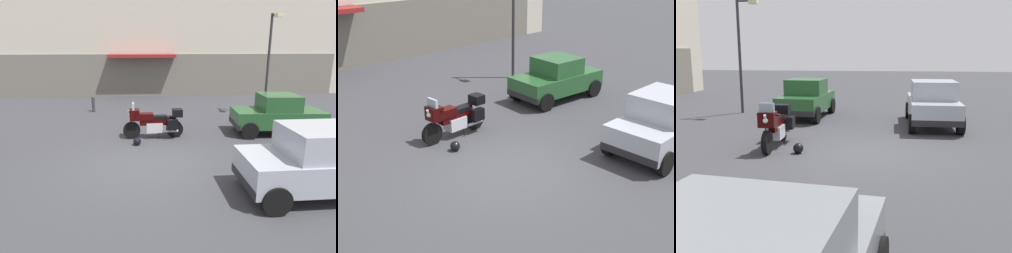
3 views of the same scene
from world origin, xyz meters
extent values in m
plane|color=#38383D|center=(0.00, 0.00, 0.00)|extent=(80.00, 80.00, 0.00)
cylinder|color=black|center=(-0.45, 2.54, 0.32)|extent=(0.64, 0.16, 0.64)
cylinder|color=black|center=(1.17, 2.58, 0.32)|extent=(0.64, 0.16, 0.64)
cylinder|color=#B7B7BC|center=(-0.43, 2.54, 0.75)|extent=(0.33, 0.08, 0.68)
cube|color=#B7B7BC|center=(0.40, 2.56, 0.42)|extent=(0.61, 0.42, 0.36)
cube|color=black|center=(0.40, 2.56, 0.66)|extent=(1.11, 0.31, 0.28)
cube|color=black|center=(0.10, 2.55, 0.84)|extent=(0.53, 0.35, 0.24)
cube|color=black|center=(0.60, 2.57, 0.80)|extent=(0.57, 0.31, 0.12)
cube|color=black|center=(-0.33, 2.54, 0.92)|extent=(0.37, 0.45, 0.40)
cube|color=#8C9EAD|center=(-0.37, 2.54, 1.22)|extent=(0.09, 0.40, 0.28)
sphere|color=#EAEACC|center=(-0.51, 2.54, 0.92)|extent=(0.14, 0.14, 0.14)
cylinder|color=black|center=(-0.25, 2.55, 1.02)|extent=(0.06, 0.62, 0.04)
cylinder|color=#B7B7BC|center=(1.01, 2.38, 0.30)|extent=(0.55, 0.10, 0.09)
cube|color=black|center=(1.06, 2.30, 0.58)|extent=(0.40, 0.21, 0.36)
cube|color=black|center=(1.04, 2.86, 0.58)|extent=(0.40, 0.21, 0.36)
cube|color=black|center=(1.27, 2.58, 0.95)|extent=(0.37, 0.41, 0.28)
cylinder|color=black|center=(0.56, 2.39, 0.15)|extent=(0.03, 0.13, 0.29)
sphere|color=black|center=(-0.25, 1.75, 0.14)|extent=(0.28, 0.28, 0.28)
cube|color=#9EA3AD|center=(4.10, -2.16, 0.66)|extent=(3.80, 1.64, 0.68)
cube|color=#9EA3AD|center=(3.95, -2.16, 1.32)|extent=(1.60, 1.51, 0.64)
cube|color=#8C9EAD|center=(4.70, -2.16, 1.32)|extent=(0.06, 1.39, 0.54)
cube|color=#8C9EAD|center=(3.20, -2.16, 1.32)|extent=(0.06, 1.39, 0.51)
cube|color=black|center=(5.95, -2.17, 0.42)|extent=(0.12, 1.64, 0.20)
cube|color=black|center=(2.25, -2.16, 0.42)|extent=(0.12, 1.64, 0.20)
cylinder|color=black|center=(5.55, -1.39, 0.32)|extent=(0.64, 0.22, 0.64)
cylinder|color=black|center=(5.55, -2.95, 0.32)|extent=(0.64, 0.22, 0.64)
cylinder|color=black|center=(2.65, -1.38, 0.32)|extent=(0.64, 0.22, 0.64)
cylinder|color=black|center=(2.65, -2.94, 0.32)|extent=(0.64, 0.22, 0.64)
sphere|color=silver|center=(6.00, -1.72, 0.54)|extent=(0.14, 0.14, 0.14)
sphere|color=silver|center=(6.00, -2.62, 0.54)|extent=(0.14, 0.14, 0.14)
cube|color=#8C9EAD|center=(-6.78, 0.40, 1.26)|extent=(0.23, 1.49, 0.48)
cube|color=black|center=(-5.44, 0.24, 0.42)|extent=(0.32, 1.76, 0.20)
cylinder|color=black|center=(-5.73, 1.12, 0.32)|extent=(0.66, 0.29, 0.64)
cube|color=#235128|center=(5.24, 2.73, 0.64)|extent=(3.51, 1.82, 0.64)
cube|color=#235128|center=(5.24, 2.73, 1.26)|extent=(1.51, 1.54, 0.60)
cube|color=#8C9EAD|center=(5.89, 2.68, 1.26)|extent=(0.16, 1.33, 0.51)
cube|color=#8C9EAD|center=(4.59, 2.78, 1.26)|extent=(0.16, 1.33, 0.48)
cube|color=black|center=(6.88, 2.60, 0.42)|extent=(0.24, 1.56, 0.20)
cube|color=black|center=(3.59, 2.86, 0.42)|extent=(0.24, 1.56, 0.20)
cylinder|color=black|center=(6.54, 3.37, 0.32)|extent=(0.66, 0.27, 0.64)
cylinder|color=black|center=(6.43, 1.89, 0.32)|extent=(0.66, 0.27, 0.64)
cylinder|color=black|center=(4.05, 3.56, 0.32)|extent=(0.66, 0.27, 0.64)
cylinder|color=black|center=(3.93, 2.09, 0.32)|extent=(0.66, 0.27, 0.64)
sphere|color=silver|center=(6.97, 3.03, 0.54)|extent=(0.14, 0.14, 0.14)
sphere|color=silver|center=(6.90, 2.17, 0.54)|extent=(0.14, 0.14, 0.14)
cylinder|color=#2D2D33|center=(6.02, 5.78, 2.40)|extent=(0.12, 0.12, 4.81)
cylinder|color=#2D2D33|center=(6.02, 5.43, 4.71)|extent=(0.08, 0.70, 0.08)
cube|color=beige|center=(6.02, 5.08, 4.66)|extent=(0.28, 0.36, 0.16)
camera|label=1|loc=(-0.06, -8.18, 3.42)|focal=31.70mm
camera|label=2|loc=(-6.88, -7.15, 5.33)|focal=46.83mm
camera|label=3|loc=(-9.92, -0.67, 2.72)|focal=40.97mm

